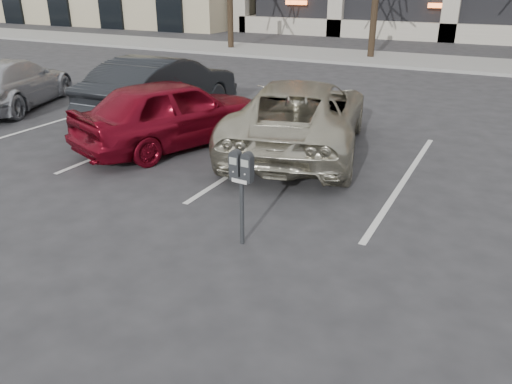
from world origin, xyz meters
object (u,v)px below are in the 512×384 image
(suv_silver, at_px, (300,115))
(car_dark, at_px, (162,88))
(car_silver, at_px, (10,83))
(car_red, at_px, (174,112))
(parking_meter, at_px, (241,175))

(suv_silver, height_order, car_dark, car_dark)
(car_dark, relative_size, car_silver, 1.03)
(car_red, bearing_deg, suv_silver, -138.14)
(car_red, xyz_separation_m, car_silver, (-5.89, 0.74, -0.05))
(suv_silver, relative_size, car_dark, 1.19)
(suv_silver, xyz_separation_m, car_dark, (-3.95, 0.74, 0.06))
(car_silver, bearing_deg, parking_meter, 134.22)
(car_red, bearing_deg, parking_meter, 156.84)
(parking_meter, xyz_separation_m, car_silver, (-9.15, 3.79, -0.31))
(parking_meter, relative_size, car_dark, 0.27)
(suv_silver, bearing_deg, car_dark, -24.20)
(suv_silver, height_order, car_silver, suv_silver)
(suv_silver, bearing_deg, parking_meter, 88.75)
(car_red, height_order, car_silver, car_red)
(car_dark, bearing_deg, car_silver, 11.60)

